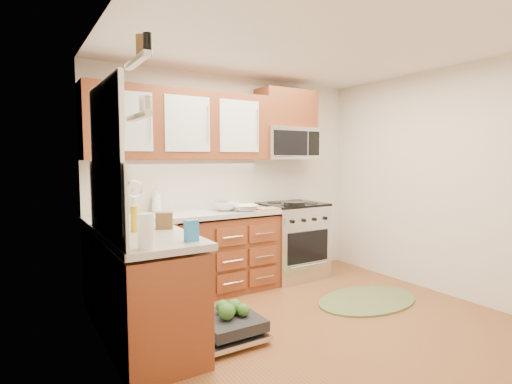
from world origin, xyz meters
TOP-DOWN VIEW (x-y plane):
  - floor at (0.00, 0.00)m, footprint 3.50×3.50m
  - ceiling at (0.00, 0.00)m, footprint 3.50×3.50m
  - wall_back at (0.00, 1.75)m, footprint 3.50×0.04m
  - wall_left at (-1.75, 0.00)m, footprint 0.04×3.50m
  - wall_right at (1.75, 0.00)m, footprint 0.04×3.50m
  - base_cabinet_back at (-0.73, 1.45)m, footprint 2.05×0.60m
  - base_cabinet_left at (-1.45, 0.52)m, footprint 0.60×1.25m
  - countertop_back at (-0.72, 1.44)m, footprint 2.07×0.64m
  - countertop_left at (-1.44, 0.53)m, footprint 0.64×1.27m
  - backsplash_back at (-0.73, 1.74)m, footprint 2.05×0.02m
  - backsplash_left at (-1.74, 0.52)m, footprint 0.02×1.25m
  - upper_cabinets at (-0.73, 1.57)m, footprint 2.05×0.35m
  - cabinet_over_mw at (0.68, 1.57)m, footprint 0.76×0.35m
  - range at (0.68, 1.43)m, footprint 0.76×0.64m
  - microwave at (0.68, 1.55)m, footprint 0.76×0.38m
  - sink at (-1.25, 1.42)m, footprint 0.62×0.50m
  - dishwasher at (-0.86, 0.30)m, footprint 0.70×0.60m
  - window at (-1.74, 0.50)m, footprint 0.03×1.05m
  - window_blind at (-1.71, 0.50)m, footprint 0.02×0.96m
  - shelf_upper at (-1.72, -0.35)m, footprint 0.04×0.40m
  - shelf_lower at (-1.72, -0.35)m, footprint 0.04×0.40m
  - rug at (0.84, 0.30)m, footprint 1.39×1.14m
  - skillet at (0.52, 1.18)m, footprint 0.30×0.30m
  - stock_pot at (-0.29, 1.49)m, footprint 0.19×0.19m
  - cutting_board at (0.18, 1.22)m, footprint 0.27×0.18m
  - canister at (-1.00, 1.65)m, footprint 0.12×0.12m
  - paper_towel_roll at (-1.60, -0.02)m, footprint 0.13×0.13m
  - mustard_bottle at (-1.50, 0.64)m, footprint 0.09×0.09m
  - red_bottle at (-1.59, 0.00)m, footprint 0.06×0.06m
  - wooden_box at (-1.25, 0.65)m, footprint 0.17×0.15m
  - blue_carton at (-1.25, 0.06)m, footprint 0.10×0.07m
  - bowl_a at (-0.11, 1.25)m, footprint 0.35×0.35m
  - bowl_b at (-0.28, 1.41)m, footprint 0.36×0.36m
  - cup at (-0.19, 1.50)m, footprint 0.14×0.14m
  - soap_bottle_a at (-1.00, 1.64)m, footprint 0.14×0.14m
  - soap_bottle_b at (-1.62, 1.05)m, footprint 0.10×0.10m
  - soap_bottle_c at (-1.62, 0.63)m, footprint 0.15×0.15m

SIDE VIEW (x-z plane):
  - floor at x=0.00m, z-range 0.00..0.00m
  - rug at x=0.84m, z-range 0.00..0.02m
  - dishwasher at x=-0.86m, z-range 0.00..0.20m
  - base_cabinet_back at x=-0.73m, z-range 0.00..0.85m
  - base_cabinet_left at x=-1.45m, z-range 0.00..0.85m
  - range at x=0.68m, z-range 0.00..0.95m
  - sink at x=-1.25m, z-range 0.67..0.93m
  - countertop_back at x=-0.72m, z-range 0.88..0.93m
  - countertop_left at x=-1.44m, z-range 0.88..0.93m
  - cutting_board at x=0.18m, z-range 0.93..0.94m
  - bowl_a at x=-0.11m, z-range 0.93..0.99m
  - cup at x=-0.19m, z-range 0.93..1.02m
  - bowl_b at x=-0.28m, z-range 0.93..1.02m
  - skillet at x=0.52m, z-range 0.95..1.00m
  - stock_pot at x=-0.29m, z-range 0.93..1.03m
  - wooden_box at x=-1.25m, z-range 0.93..1.07m
  - blue_carton at x=-1.25m, z-range 0.93..1.08m
  - canister at x=-1.00m, z-range 0.93..1.08m
  - soap_bottle_c at x=-1.62m, z-range 0.93..1.11m
  - mustard_bottle at x=-1.50m, z-range 0.93..1.13m
  - red_bottle at x=-1.59m, z-range 0.93..1.14m
  - soap_bottle_b at x=-1.62m, z-range 0.93..1.14m
  - paper_towel_roll at x=-1.60m, z-range 0.93..1.16m
  - soap_bottle_a at x=-1.00m, z-range 0.93..1.20m
  - backsplash_back at x=-0.73m, z-range 0.93..1.49m
  - backsplash_left at x=-1.74m, z-range 0.93..1.49m
  - wall_back at x=0.00m, z-range 0.00..2.50m
  - wall_left at x=-1.75m, z-range 0.00..2.50m
  - wall_right at x=1.75m, z-range 0.00..2.50m
  - window at x=-1.74m, z-range 1.02..2.08m
  - microwave at x=0.68m, z-range 1.50..1.90m
  - shelf_lower at x=-1.72m, z-range 1.74..1.76m
  - upper_cabinets at x=-0.73m, z-range 1.50..2.25m
  - window_blind at x=-1.71m, z-range 1.68..2.08m
  - shelf_upper at x=-1.72m, z-range 2.03..2.06m
  - cabinet_over_mw at x=0.68m, z-range 1.90..2.37m
  - ceiling at x=0.00m, z-range 2.50..2.50m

